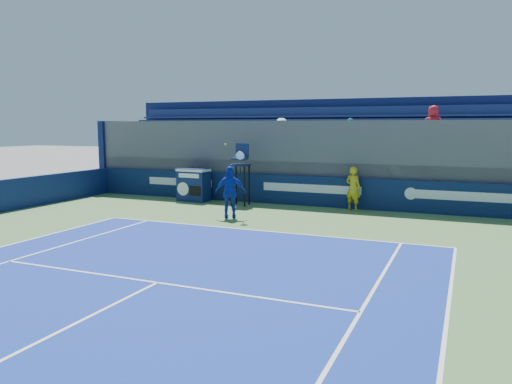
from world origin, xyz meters
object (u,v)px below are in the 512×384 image
at_px(ball_person, 353,188).
at_px(match_clock, 194,184).
at_px(tennis_player, 230,192).
at_px(umpire_chair, 240,167).

xyz_separation_m(ball_person, match_clock, (-6.71, -0.28, -0.10)).
relative_size(ball_person, match_clock, 1.19).
bearing_deg(tennis_player, match_clock, 137.08).
bearing_deg(match_clock, tennis_player, -42.92).
bearing_deg(match_clock, ball_person, 2.42).
distance_m(match_clock, tennis_player, 4.34).
bearing_deg(tennis_player, umpire_chair, 108.02).
distance_m(ball_person, tennis_player, 4.80).
relative_size(match_clock, umpire_chair, 0.56).
height_order(ball_person, umpire_chair, umpire_chair).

